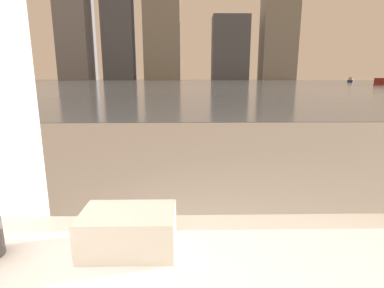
# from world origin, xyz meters

# --- Properties ---
(towel_stack) EXTENTS (0.28, 0.18, 0.12)m
(towel_stack) POSITION_xyz_m (-0.32, 0.81, 0.61)
(towel_stack) COLOR silver
(towel_stack) RESTS_ON bathtub
(harbor_water) EXTENTS (180.00, 110.00, 0.01)m
(harbor_water) POSITION_xyz_m (0.00, 62.00, 0.01)
(harbor_water) COLOR slate
(harbor_water) RESTS_ON ground_plane
(harbor_boat_1) EXTENTS (2.32, 2.93, 1.07)m
(harbor_boat_1) POSITION_xyz_m (33.29, 61.35, 0.39)
(harbor_boat_1) COLOR navy
(harbor_boat_1) RESTS_ON harbor_water
(skyline_tower_1) EXTENTS (11.29, 7.62, 54.47)m
(skyline_tower_1) POSITION_xyz_m (-25.18, 118.00, 27.24)
(skyline_tower_1) COLOR #4C515B
(skyline_tower_1) RESTS_ON ground_plane
(skyline_tower_3) EXTENTS (13.64, 8.23, 23.35)m
(skyline_tower_3) POSITION_xyz_m (16.69, 118.00, 11.67)
(skyline_tower_3) COLOR #4C515B
(skyline_tower_3) RESTS_ON ground_plane
(skyline_tower_4) EXTENTS (12.76, 9.06, 30.30)m
(skyline_tower_4) POSITION_xyz_m (34.85, 118.00, 15.15)
(skyline_tower_4) COLOR gray
(skyline_tower_4) RESTS_ON ground_plane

